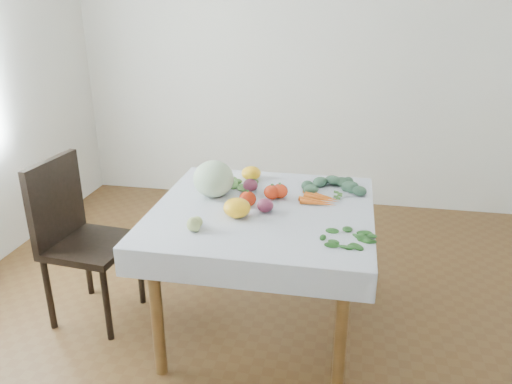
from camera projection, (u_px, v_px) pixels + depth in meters
ground at (262, 329)px, 2.86m from camera, size 4.00×4.00×0.00m
back_wall at (305, 51)px, 4.19m from camera, size 4.00×0.04×2.70m
table at (263, 226)px, 2.62m from camera, size 1.00×1.00×0.75m
tablecloth at (263, 208)px, 2.59m from camera, size 1.12×1.12×0.01m
chair at (76, 230)px, 2.82m from camera, size 0.47×0.47×0.95m
cabbage at (214, 179)px, 2.70m from camera, size 0.26×0.26×0.20m
tomato_a at (272, 192)px, 2.68m from camera, size 0.11×0.11×0.08m
tomato_b at (280, 191)px, 2.70m from camera, size 0.09×0.09×0.08m
tomato_c at (248, 199)px, 2.59m from camera, size 0.10×0.10×0.08m
tomato_d at (273, 191)px, 2.71m from camera, size 0.09×0.09×0.07m
heirloom_back at (251, 173)px, 2.97m from camera, size 0.12×0.12×0.08m
heirloom_front at (237, 208)px, 2.46m from camera, size 0.14×0.14×0.10m
onion_a at (250, 185)px, 2.79m from camera, size 0.11×0.11×0.07m
onion_b at (265, 205)px, 2.52m from camera, size 0.10×0.10×0.07m
tomatillo_cluster at (206, 227)px, 2.31m from camera, size 0.09×0.14×0.05m
carrot_bunch at (320, 199)px, 2.66m from camera, size 0.20×0.20×0.03m
kale_bunch at (334, 186)px, 2.82m from camera, size 0.32×0.30×0.05m
basil_bunch at (345, 238)px, 2.25m from camera, size 0.27×0.20×0.01m
dill_bunch at (232, 185)px, 2.86m from camera, size 0.27×0.21×0.03m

